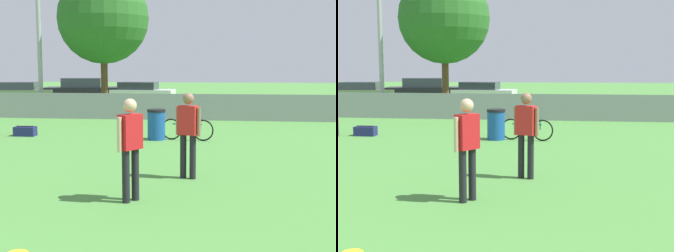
{
  "view_description": "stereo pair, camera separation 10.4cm",
  "coord_description": "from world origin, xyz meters",
  "views": [
    {
      "loc": [
        3.11,
        -1.32,
        2.3
      ],
      "look_at": [
        2.05,
        8.11,
        1.05
      ],
      "focal_mm": 50.0,
      "sensor_mm": 36.0,
      "label": 1
    },
    {
      "loc": [
        3.21,
        -1.31,
        2.3
      ],
      "look_at": [
        2.05,
        8.11,
        1.05
      ],
      "focal_mm": 50.0,
      "sensor_mm": 36.0,
      "label": 2
    }
  ],
  "objects": [
    {
      "name": "gear_bag_sideline",
      "position": [
        -3.19,
        13.08,
        0.15
      ],
      "size": [
        0.68,
        0.37,
        0.33
      ],
      "color": "navy",
      "rests_on": "ground_plane"
    },
    {
      "name": "parked_car_dark",
      "position": [
        -5.25,
        26.39,
        0.73
      ],
      "size": [
        4.71,
        2.34,
        1.5
      ],
      "rotation": [
        0.0,
        0.0,
        0.14
      ],
      "color": "black",
      "rests_on": "ground_plane"
    },
    {
      "name": "tree_near_pole",
      "position": [
        -2.34,
        20.29,
        4.44
      ],
      "size": [
        4.25,
        4.25,
        6.58
      ],
      "color": "brown",
      "rests_on": "ground_plane"
    },
    {
      "name": "parked_car_white",
      "position": [
        -1.82,
        26.46,
        0.64
      ],
      "size": [
        4.4,
        2.0,
        1.28
      ],
      "rotation": [
        0.0,
        0.0,
        -0.08
      ],
      "color": "black",
      "rests_on": "ground_plane"
    },
    {
      "name": "parked_car_olive",
      "position": [
        -8.88,
        25.35,
        0.65
      ],
      "size": [
        4.45,
        2.47,
        1.29
      ],
      "rotation": [
        0.0,
        0.0,
        0.17
      ],
      "color": "black",
      "rests_on": "ground_plane"
    },
    {
      "name": "fence_backline",
      "position": [
        0.0,
        18.0,
        0.55
      ],
      "size": [
        22.63,
        0.07,
        1.21
      ],
      "color": "gray",
      "rests_on": "ground_plane"
    },
    {
      "name": "trash_bin",
      "position": [
        1.15,
        12.81,
        0.48
      ],
      "size": [
        0.57,
        0.57,
        0.94
      ],
      "color": "#194C99",
      "rests_on": "ground_plane"
    },
    {
      "name": "bicycle_sideline",
      "position": [
        2.11,
        12.79,
        0.34
      ],
      "size": [
        1.63,
        0.44,
        0.7
      ],
      "rotation": [
        0.0,
        0.0,
        -0.16
      ],
      "color": "black",
      "rests_on": "ground_plane"
    },
    {
      "name": "player_defender_red",
      "position": [
        2.47,
        7.97,
        1.02
      ],
      "size": [
        0.51,
        0.35,
        1.74
      ],
      "rotation": [
        0.0,
        0.0,
        -0.37
      ],
      "color": "black",
      "rests_on": "ground_plane"
    },
    {
      "name": "player_thrower_red",
      "position": [
        1.62,
        6.24,
        1.02
      ],
      "size": [
        0.41,
        0.45,
        1.74
      ],
      "rotation": [
        0.0,
        0.0,
        0.93
      ],
      "color": "black",
      "rests_on": "ground_plane"
    }
  ]
}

